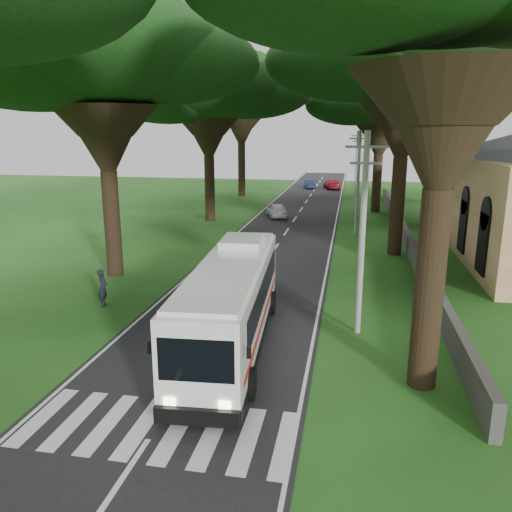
# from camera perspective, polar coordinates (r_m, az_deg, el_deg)

# --- Properties ---
(ground) EXTENTS (140.00, 140.00, 0.00)m
(ground) POSITION_cam_1_polar(r_m,az_deg,el_deg) (16.37, -8.73, -15.24)
(ground) COLOR #224E16
(ground) RESTS_ON ground
(road) EXTENTS (8.00, 120.00, 0.04)m
(road) POSITION_cam_1_polar(r_m,az_deg,el_deg) (39.53, 3.30, 2.48)
(road) COLOR black
(road) RESTS_ON ground
(crosswalk) EXTENTS (8.00, 3.00, 0.01)m
(crosswalk) POSITION_cam_1_polar(r_m,az_deg,el_deg) (14.78, -11.42, -18.88)
(crosswalk) COLOR silver
(crosswalk) RESTS_ON ground
(property_wall) EXTENTS (0.35, 50.00, 1.20)m
(property_wall) POSITION_cam_1_polar(r_m,az_deg,el_deg) (38.33, 16.58, 2.44)
(property_wall) COLOR #383533
(property_wall) RESTS_ON ground
(pole_near) EXTENTS (1.60, 0.24, 8.00)m
(pole_near) POSITION_cam_1_polar(r_m,az_deg,el_deg) (19.77, 12.06, 2.73)
(pole_near) COLOR gray
(pole_near) RESTS_ON ground
(pole_mid) EXTENTS (1.60, 0.24, 8.00)m
(pole_mid) POSITION_cam_1_polar(r_m,az_deg,el_deg) (39.58, 11.58, 8.34)
(pole_mid) COLOR gray
(pole_mid) RESTS_ON ground
(pole_far) EXTENTS (1.60, 0.24, 8.00)m
(pole_far) POSITION_cam_1_polar(r_m,az_deg,el_deg) (59.52, 11.42, 10.21)
(pole_far) COLOR gray
(pole_far) RESTS_ON ground
(tree_l_mida) EXTENTS (13.39, 13.39, 14.87)m
(tree_l_mida) POSITION_cam_1_polar(r_m,az_deg,el_deg) (28.78, -17.39, 21.27)
(tree_l_mida) COLOR black
(tree_l_mida) RESTS_ON ground
(tree_l_midb) EXTENTS (14.81, 14.81, 14.99)m
(tree_l_midb) POSITION_cam_1_polar(r_m,az_deg,el_deg) (45.31, -5.57, 18.83)
(tree_l_midb) COLOR black
(tree_l_midb) RESTS_ON ground
(tree_l_far) EXTENTS (15.33, 15.33, 16.57)m
(tree_l_far) POSITION_cam_1_polar(r_m,az_deg,el_deg) (63.07, -1.72, 18.88)
(tree_l_far) COLOR black
(tree_l_far) RESTS_ON ground
(tree_r_mida) EXTENTS (15.29, 15.29, 16.28)m
(tree_r_mida) POSITION_cam_1_polar(r_m,az_deg,el_deg) (33.89, 17.01, 21.93)
(tree_r_mida) COLOR black
(tree_r_mida) RESTS_ON ground
(tree_r_midb) EXTENTS (13.05, 13.05, 14.29)m
(tree_r_midb) POSITION_cam_1_polar(r_m,az_deg,el_deg) (51.56, 14.20, 17.47)
(tree_r_midb) COLOR black
(tree_r_midb) RESTS_ON ground
(tree_r_far) EXTENTS (15.38, 15.38, 16.64)m
(tree_r_far) POSITION_cam_1_polar(r_m,az_deg,el_deg) (69.68, 14.34, 18.06)
(tree_r_far) COLOR black
(tree_r_far) RESTS_ON ground
(coach_bus) EXTENTS (3.25, 11.48, 3.34)m
(coach_bus) POSITION_cam_1_polar(r_m,az_deg,el_deg) (18.75, -2.78, -5.14)
(coach_bus) COLOR white
(coach_bus) RESTS_ON ground
(distant_car_a) EXTENTS (2.72, 4.26, 1.35)m
(distant_car_a) POSITION_cam_1_polar(r_m,az_deg,el_deg) (47.23, 2.40, 5.27)
(distant_car_a) COLOR #BDBCC2
(distant_car_a) RESTS_ON road
(distant_car_b) EXTENTS (2.08, 3.87, 1.21)m
(distant_car_b) POSITION_cam_1_polar(r_m,az_deg,el_deg) (71.81, 6.15, 8.19)
(distant_car_b) COLOR navy
(distant_car_b) RESTS_ON road
(distant_car_c) EXTENTS (2.77, 5.05, 1.39)m
(distant_car_c) POSITION_cam_1_polar(r_m,az_deg,el_deg) (71.60, 8.68, 8.16)
(distant_car_c) COLOR maroon
(distant_car_c) RESTS_ON road
(pedestrian) EXTENTS (0.55, 0.72, 1.77)m
(pedestrian) POSITION_cam_1_polar(r_m,az_deg,el_deg) (24.30, -17.09, -3.49)
(pedestrian) COLOR black
(pedestrian) RESTS_ON ground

